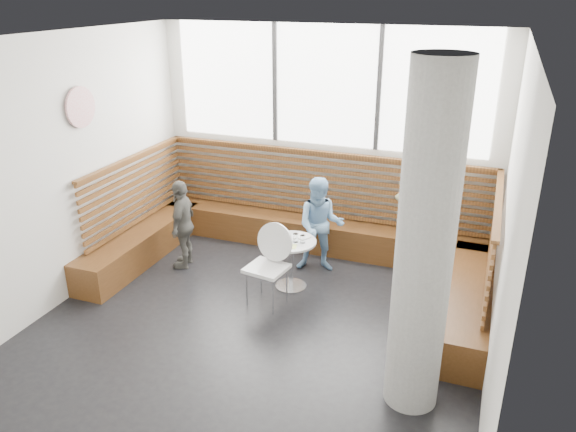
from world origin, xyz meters
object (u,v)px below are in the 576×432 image
at_px(cafe_chair, 269,258).
at_px(child_back, 320,225).
at_px(adult_man, 418,247).
at_px(child_left, 183,224).
at_px(concrete_column, 425,247).
at_px(cafe_table, 291,254).

bearing_deg(cafe_chair, child_back, 81.60).
bearing_deg(adult_man, child_left, 80.70).
bearing_deg(child_back, cafe_chair, -121.88).
distance_m(cafe_chair, child_back, 1.09).
distance_m(adult_man, child_back, 1.50).
relative_size(cafe_chair, child_back, 0.76).
relative_size(cafe_chair, child_left, 0.80).
bearing_deg(concrete_column, adult_man, 98.31).
xyz_separation_m(cafe_table, child_back, (0.20, 0.61, 0.19)).
height_order(cafe_table, adult_man, adult_man).
xyz_separation_m(cafe_chair, adult_man, (1.70, 0.46, 0.23)).
bearing_deg(cafe_chair, cafe_table, 82.58).
height_order(cafe_chair, child_left, child_left).
xyz_separation_m(cafe_table, child_left, (-1.61, 0.06, 0.15)).
bearing_deg(child_left, cafe_table, 75.79).
distance_m(adult_man, child_left, 3.19).
height_order(cafe_chair, child_back, child_back).
bearing_deg(child_left, concrete_column, 52.06).
height_order(cafe_table, cafe_chair, cafe_chair).
bearing_deg(adult_man, cafe_table, 82.42).
xyz_separation_m(adult_man, child_back, (-1.37, 0.58, -0.16)).
bearing_deg(child_left, cafe_chair, 59.72).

